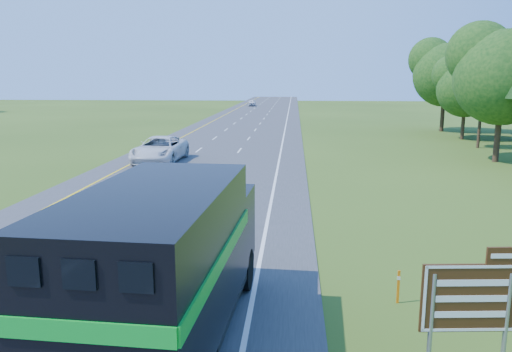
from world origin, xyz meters
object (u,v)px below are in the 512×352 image
object	(u,v)px
white_suv	(160,149)
far_car	(252,103)
exit_sign	(472,304)
horse_truck	(168,263)

from	to	relation	value
white_suv	far_car	world-z (taller)	white_suv
exit_sign	white_suv	bearing A→B (deg)	110.52
exit_sign	far_car	bearing A→B (deg)	91.62
white_suv	exit_sign	world-z (taller)	exit_sign
white_suv	exit_sign	size ratio (longest dim) A/B	2.13
far_car	exit_sign	distance (m)	108.03
horse_truck	far_car	size ratio (longest dim) A/B	2.14
horse_truck	far_car	world-z (taller)	horse_truck
horse_truck	white_suv	world-z (taller)	horse_truck
horse_truck	far_car	bearing A→B (deg)	96.89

